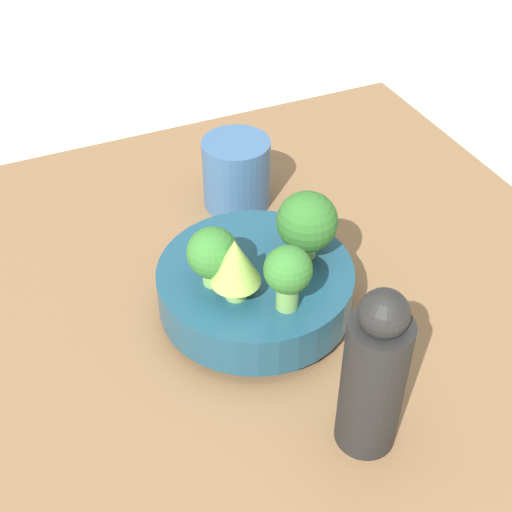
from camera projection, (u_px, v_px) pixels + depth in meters
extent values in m
plane|color=beige|center=(235.00, 344.00, 0.80)|extent=(6.00, 6.00, 0.00)
cube|color=brown|center=(234.00, 332.00, 0.79)|extent=(0.83, 0.88, 0.04)
cylinder|color=navy|center=(256.00, 308.00, 0.78)|extent=(0.09, 0.09, 0.01)
cylinder|color=navy|center=(256.00, 287.00, 0.76)|extent=(0.21, 0.21, 0.05)
cylinder|color=#6BA34C|center=(305.00, 246.00, 0.75)|extent=(0.02, 0.02, 0.02)
sphere|color=#286023|center=(306.00, 220.00, 0.73)|extent=(0.06, 0.06, 0.06)
cylinder|color=#6BA34C|center=(214.00, 274.00, 0.72)|extent=(0.02, 0.02, 0.02)
sphere|color=#2D6B28|center=(212.00, 252.00, 0.70)|extent=(0.05, 0.05, 0.05)
cylinder|color=#609347|center=(287.00, 295.00, 0.69)|extent=(0.02, 0.02, 0.03)
sphere|color=#2D6B28|center=(288.00, 270.00, 0.67)|extent=(0.05, 0.05, 0.05)
cylinder|color=#6BA34C|center=(236.00, 288.00, 0.70)|extent=(0.02, 0.02, 0.02)
cone|color=#84AD47|center=(235.00, 261.00, 0.68)|extent=(0.05, 0.05, 0.05)
cylinder|color=#33567F|center=(237.00, 173.00, 0.91)|extent=(0.09, 0.09, 0.09)
cylinder|color=black|center=(372.00, 384.00, 0.61)|extent=(0.06, 0.06, 0.15)
sphere|color=black|center=(384.00, 314.00, 0.56)|extent=(0.04, 0.04, 0.04)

